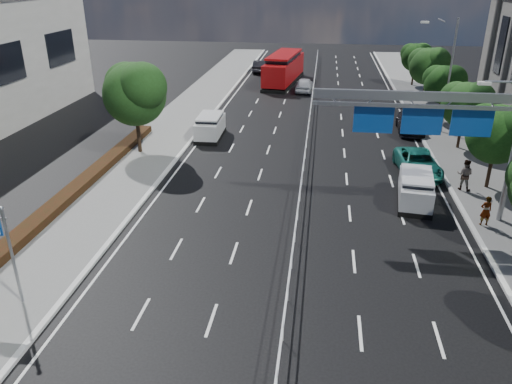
# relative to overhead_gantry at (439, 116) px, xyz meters

# --- Properties ---
(ground) EXTENTS (160.00, 160.00, 0.00)m
(ground) POSITION_rel_overhead_gantry_xyz_m (-6.74, -10.05, -5.61)
(ground) COLOR black
(ground) RESTS_ON ground
(sidewalk_near) EXTENTS (5.00, 140.00, 0.14)m
(sidewalk_near) POSITION_rel_overhead_gantry_xyz_m (-18.24, -10.05, -5.54)
(sidewalk_near) COLOR slate
(sidewalk_near) RESTS_ON ground
(kerb_near) EXTENTS (0.25, 140.00, 0.15)m
(kerb_near) POSITION_rel_overhead_gantry_xyz_m (-15.74, -10.05, -5.54)
(kerb_near) COLOR silver
(kerb_near) RESTS_ON ground
(median_fence) EXTENTS (0.05, 85.00, 1.02)m
(median_fence) POSITION_rel_overhead_gantry_xyz_m (-6.74, 12.45, -5.08)
(median_fence) COLOR silver
(median_fence) RESTS_ON ground
(hedge_near) EXTENTS (1.00, 36.00, 0.44)m
(hedge_near) POSITION_rel_overhead_gantry_xyz_m (-20.04, -5.05, -5.25)
(hedge_near) COLOR black
(hedge_near) RESTS_ON sidewalk_near
(overhead_gantry) EXTENTS (10.24, 0.38, 7.45)m
(overhead_gantry) POSITION_rel_overhead_gantry_xyz_m (0.00, 0.00, 0.00)
(overhead_gantry) COLOR gray
(overhead_gantry) RESTS_ON ground
(streetlight_far) EXTENTS (2.78, 2.40, 9.00)m
(streetlight_far) POSITION_rel_overhead_gantry_xyz_m (3.76, 15.95, -0.40)
(streetlight_far) COLOR gray
(streetlight_far) RESTS_ON ground
(near_tree_back) EXTENTS (4.84, 4.51, 6.69)m
(near_tree_back) POSITION_rel_overhead_gantry_xyz_m (-18.68, 7.92, -1.00)
(near_tree_back) COLOR black
(near_tree_back) RESTS_ON ground
(far_tree_d) EXTENTS (3.85, 3.59, 5.34)m
(far_tree_d) POSITION_rel_overhead_gantry_xyz_m (4.51, 4.42, -1.92)
(far_tree_d) COLOR black
(far_tree_d) RESTS_ON ground
(far_tree_e) EXTENTS (3.63, 3.38, 5.13)m
(far_tree_e) POSITION_rel_overhead_gantry_xyz_m (4.51, 11.93, -2.05)
(far_tree_e) COLOR black
(far_tree_e) RESTS_ON ground
(far_tree_f) EXTENTS (3.52, 3.28, 5.02)m
(far_tree_f) POSITION_rel_overhead_gantry_xyz_m (4.50, 19.43, -2.12)
(far_tree_f) COLOR black
(far_tree_f) RESTS_ON ground
(far_tree_g) EXTENTS (3.96, 3.69, 5.45)m
(far_tree_g) POSITION_rel_overhead_gantry_xyz_m (4.51, 26.92, -1.85)
(far_tree_g) COLOR black
(far_tree_g) RESTS_ON ground
(far_tree_h) EXTENTS (3.41, 3.18, 4.91)m
(far_tree_h) POSITION_rel_overhead_gantry_xyz_m (4.50, 34.43, -2.18)
(far_tree_h) COLOR black
(far_tree_h) RESTS_ON ground
(white_minivan) EXTENTS (1.93, 4.29, 1.85)m
(white_minivan) POSITION_rel_overhead_gantry_xyz_m (-14.46, 12.29, -4.70)
(white_minivan) COLOR black
(white_minivan) RESTS_ON ground
(red_bus) EXTENTS (4.21, 11.80, 3.45)m
(red_bus) POSITION_rel_overhead_gantry_xyz_m (-10.37, 34.12, -3.81)
(red_bus) COLOR black
(red_bus) RESTS_ON ground
(near_car_silver) EXTENTS (1.97, 4.50, 1.51)m
(near_car_silver) POSITION_rel_overhead_gantry_xyz_m (-7.77, 29.93, -4.85)
(near_car_silver) COLOR #BABDC3
(near_car_silver) RESTS_ON ground
(near_car_dark) EXTENTS (1.69, 4.59, 1.50)m
(near_car_dark) POSITION_rel_overhead_gantry_xyz_m (-14.03, 40.85, -4.86)
(near_car_dark) COLOR black
(near_car_dark) RESTS_ON ground
(silver_minivan) EXTENTS (2.29, 4.43, 1.76)m
(silver_minivan) POSITION_rel_overhead_gantry_xyz_m (-0.24, 1.83, -4.74)
(silver_minivan) COLOR black
(silver_minivan) RESTS_ON ground
(parked_car_teal) EXTENTS (2.74, 5.38, 1.46)m
(parked_car_teal) POSITION_rel_overhead_gantry_xyz_m (0.65, 6.51, -4.88)
(parked_car_teal) COLOR #17675C
(parked_car_teal) RESTS_ON ground
(parked_car_dark) EXTENTS (2.18, 5.06, 1.45)m
(parked_car_dark) POSITION_rel_overhead_gantry_xyz_m (1.56, 16.07, -4.88)
(parked_car_dark) COLOR black
(parked_car_dark) RESTS_ON ground
(pedestrian_a) EXTENTS (0.64, 0.47, 1.62)m
(pedestrian_a) POSITION_rel_overhead_gantry_xyz_m (2.86, -0.80, -4.66)
(pedestrian_a) COLOR gray
(pedestrian_a) RESTS_ON sidewalk_far
(pedestrian_b) EXTENTS (1.14, 1.03, 1.91)m
(pedestrian_b) POSITION_rel_overhead_gantry_xyz_m (2.90, 3.84, -4.51)
(pedestrian_b) COLOR gray
(pedestrian_b) RESTS_ON sidewalk_far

